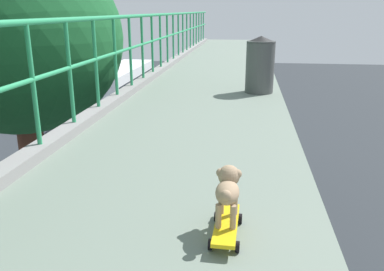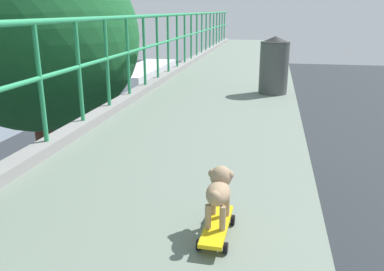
% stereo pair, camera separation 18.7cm
% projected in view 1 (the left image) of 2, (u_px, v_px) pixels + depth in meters
% --- Properties ---
extents(car_silver_fifth, '(1.97, 4.39, 1.38)m').
position_uv_depth(car_silver_fifth, '(75.00, 204.00, 14.82)').
color(car_silver_fifth, '#B6B2C0').
rests_on(car_silver_fifth, ground).
extents(car_blue_sixth, '(1.76, 4.39, 1.46)m').
position_uv_depth(car_blue_sixth, '(46.00, 163.00, 18.88)').
color(car_blue_sixth, '#253499').
rests_on(car_blue_sixth, ground).
extents(city_bus, '(2.75, 10.09, 3.37)m').
position_uv_depth(city_bus, '(122.00, 87.00, 30.64)').
color(city_bus, white).
rests_on(city_bus, ground).
extents(roadside_tree_mid, '(3.82, 3.82, 8.75)m').
position_uv_depth(roadside_tree_mid, '(19.00, 45.00, 7.46)').
color(roadside_tree_mid, brown).
rests_on(roadside_tree_mid, ground).
extents(toy_skateboard, '(0.19, 0.50, 0.09)m').
position_uv_depth(toy_skateboard, '(226.00, 225.00, 2.41)').
color(toy_skateboard, gold).
rests_on(toy_skateboard, overpass_deck).
extents(small_dog, '(0.16, 0.34, 0.32)m').
position_uv_depth(small_dog, '(228.00, 188.00, 2.40)').
color(small_dog, tan).
rests_on(small_dog, toy_skateboard).
extents(litter_bin, '(0.46, 0.46, 0.90)m').
position_uv_depth(litter_bin, '(260.00, 64.00, 6.50)').
color(litter_bin, '#494B4A').
rests_on(litter_bin, overpass_deck).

